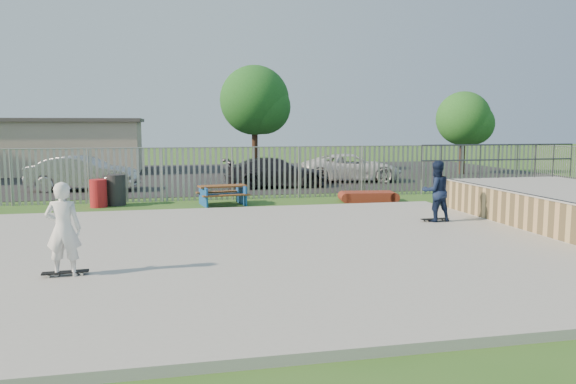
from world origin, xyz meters
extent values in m
plane|color=#336121|center=(0.00, 0.00, 0.00)|extent=(120.00, 120.00, 0.00)
cube|color=#9F9F99|center=(0.00, 0.00, 0.07)|extent=(15.00, 12.00, 0.15)
cube|color=tan|center=(9.50, 1.00, 0.53)|extent=(4.00, 7.00, 1.05)
cube|color=#9E9E99|center=(9.50, 1.00, 1.07)|extent=(4.05, 7.05, 0.04)
cylinder|color=#383A3F|center=(7.52, 1.00, 1.08)|extent=(0.06, 7.00, 0.06)
cube|color=brown|center=(0.49, 7.64, 0.68)|extent=(1.74, 0.88, 0.06)
cube|color=brown|center=(0.56, 7.09, 0.41)|extent=(1.69, 0.49, 0.05)
cube|color=brown|center=(0.41, 8.19, 0.41)|extent=(1.69, 0.49, 0.05)
cube|color=#164C9A|center=(0.49, 7.64, 0.34)|extent=(1.65, 1.49, 0.68)
cube|color=maroon|center=(5.88, 7.39, 0.18)|extent=(1.91, 1.14, 0.36)
cylinder|color=#A6191D|center=(-3.77, 8.01, 0.48)|extent=(0.58, 0.58, 0.96)
cylinder|color=black|center=(-3.21, 8.38, 0.54)|extent=(0.65, 0.65, 1.09)
cube|color=black|center=(0.00, 19.00, 0.01)|extent=(40.00, 18.00, 0.02)
imported|color=#A1A1A5|center=(-4.93, 13.07, 0.77)|extent=(4.75, 2.37, 1.50)
imported|color=black|center=(3.38, 12.66, 0.69)|extent=(4.68, 2.02, 1.34)
imported|color=silver|center=(7.58, 14.41, 0.71)|extent=(5.22, 2.96, 1.37)
cube|color=#BEAF92|center=(-8.00, 23.00, 1.50)|extent=(10.00, 6.00, 3.00)
cube|color=#4C4742|center=(-8.00, 23.00, 3.10)|extent=(10.40, 6.40, 0.20)
cylinder|color=#3A2417|center=(3.74, 21.00, 1.83)|extent=(0.35, 0.35, 3.66)
sphere|color=#1D541C|center=(3.74, 21.00, 4.28)|extent=(4.10, 4.10, 4.10)
cylinder|color=#3B2217|center=(15.14, 17.10, 1.37)|extent=(0.33, 0.33, 2.73)
sphere|color=#22591E|center=(15.14, 17.10, 3.19)|extent=(3.06, 3.06, 3.06)
cube|color=black|center=(5.90, 2.11, 0.21)|extent=(0.81, 0.24, 0.02)
cube|color=black|center=(-3.26, -1.75, 0.21)|extent=(0.81, 0.26, 0.02)
imported|color=#121D3A|center=(5.90, 2.11, 1.00)|extent=(0.86, 0.68, 1.70)
imported|color=white|center=(-3.26, -1.75, 1.00)|extent=(0.66, 0.47, 1.70)
camera|label=1|loc=(-1.43, -12.21, 2.86)|focal=35.00mm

